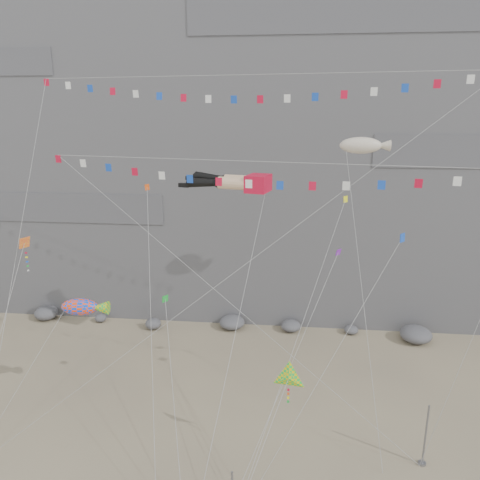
{
  "coord_description": "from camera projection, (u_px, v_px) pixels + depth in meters",
  "views": [
    {
      "loc": [
        5.44,
        -26.52,
        21.59
      ],
      "look_at": [
        1.67,
        9.0,
        11.65
      ],
      "focal_mm": 35.0,
      "sensor_mm": 36.0,
      "label": 1
    }
  ],
  "objects": [
    {
      "name": "flag_banner_upper",
      "position": [
        247.0,
        75.0,
        32.93
      ],
      "size": [
        32.58,
        14.53,
        31.02
      ],
      "color": "red",
      "rests_on": "ground"
    },
    {
      "name": "small_kite_c",
      "position": [
        165.0,
        302.0,
        32.55
      ],
      "size": [
        4.09,
        11.16,
        14.17
      ],
      "color": "green",
      "rests_on": "ground"
    },
    {
      "name": "blimp_windsock",
      "position": [
        361.0,
        146.0,
        35.3
      ],
      "size": [
        4.13,
        12.83,
        22.5
      ],
      "color": "beige",
      "rests_on": "ground"
    },
    {
      "name": "ground",
      "position": [
        202.0,
        440.0,
        31.75
      ],
      "size": [
        120.0,
        120.0,
        0.0
      ],
      "primitive_type": "plane",
      "color": "gray",
      "rests_on": "ground"
    },
    {
      "name": "legs_kite",
      "position": [
        234.0,
        182.0,
        34.67
      ],
      "size": [
        7.13,
        17.52,
        22.46
      ],
      "rotation": [
        0.0,
        0.0,
        -0.25
      ],
      "color": "red",
      "rests_on": "ground"
    },
    {
      "name": "fish_windsock",
      "position": [
        80.0,
        307.0,
        31.87
      ],
      "size": [
        7.58,
        5.29,
        11.22
      ],
      "color": "#FF400D",
      "rests_on": "ground"
    },
    {
      "name": "cliff",
      "position": [
        246.0,
        80.0,
        55.7
      ],
      "size": [
        80.0,
        28.0,
        50.0
      ],
      "primitive_type": "cube",
      "color": "slate",
      "rests_on": "ground"
    },
    {
      "name": "anchor_pole_right",
      "position": [
        426.0,
        435.0,
        28.97
      ],
      "size": [
        0.12,
        0.12,
        4.27
      ],
      "primitive_type": "cylinder",
      "color": "slate",
      "rests_on": "ground"
    },
    {
      "name": "small_kite_a",
      "position": [
        147.0,
        196.0,
        33.84
      ],
      "size": [
        4.16,
        13.58,
        21.03
      ],
      "color": "#E24C13",
      "rests_on": "ground"
    },
    {
      "name": "small_kite_e",
      "position": [
        400.0,
        242.0,
        27.98
      ],
      "size": [
        9.37,
        7.06,
        17.79
      ],
      "color": "#1442B5",
      "rests_on": "ground"
    },
    {
      "name": "small_kite_b",
      "position": [
        336.0,
        257.0,
        31.89
      ],
      "size": [
        6.72,
        10.13,
        16.61
      ],
      "color": "purple",
      "rests_on": "ground"
    },
    {
      "name": "delta_kite",
      "position": [
        289.0,
        379.0,
        27.56
      ],
      "size": [
        4.3,
        6.89,
        9.55
      ],
      "color": "yellow",
      "rests_on": "ground"
    },
    {
      "name": "harlequin_kite",
      "position": [
        24.0,
        244.0,
        32.77
      ],
      "size": [
        1.85,
        8.99,
        14.98
      ],
      "color": "red",
      "rests_on": "ground"
    },
    {
      "name": "talus_boulders",
      "position": [
        232.0,
        323.0,
        47.87
      ],
      "size": [
        60.0,
        3.0,
        1.2
      ],
      "primitive_type": null,
      "color": "#59595E",
      "rests_on": "ground"
    },
    {
      "name": "small_kite_d",
      "position": [
        343.0,
        206.0,
        33.37
      ],
      "size": [
        7.07,
        13.64,
        21.16
      ],
      "color": "yellow",
      "rests_on": "ground"
    },
    {
      "name": "flag_banner_lower",
      "position": [
        265.0,
        162.0,
        29.77
      ],
      "size": [
        30.56,
        7.52,
        21.52
      ],
      "color": "red",
      "rests_on": "ground"
    }
  ]
}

